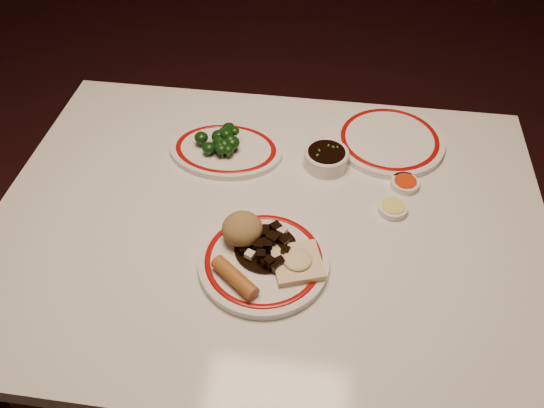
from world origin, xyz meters
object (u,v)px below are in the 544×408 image
Objects in this scene: fried_wonton at (297,262)px; rice_mound at (242,229)px; main_plate at (264,261)px; dining_table at (269,244)px; spring_roll at (235,277)px; stirfry_heap at (269,247)px; soy_bowl at (326,159)px; broccoli_plate at (226,150)px; broccoli_pile at (224,140)px.

rice_mound is at bearing 155.89° from fried_wonton.
main_plate is 0.07m from fried_wonton.
dining_table is 11.14× the size of spring_roll.
stirfry_heap is at bearing 7.02° from spring_roll.
fried_wonton reaches higher than main_plate.
rice_mound reaches higher than spring_roll.
rice_mound is 0.31m from soy_bowl.
broccoli_plate is at bearing 122.42° from fried_wonton.
soy_bowl reaches higher than dining_table.
rice_mound is (-0.05, 0.05, 0.04)m from main_plate.
rice_mound is 0.70× the size of fried_wonton.
stirfry_heap is 1.13× the size of broccoli_pile.
soy_bowl is at bearing 17.15° from spring_roll.
broccoli_pile reaches higher than dining_table.
spring_roll reaches higher than fried_wonton.
rice_mound reaches higher than broccoli_plate.
broccoli_plate is 2.71× the size of soy_bowl.
main_plate is 3.33× the size of rice_mound.
stirfry_heap is 0.31m from soy_bowl.
main_plate is at bearing 174.27° from fried_wonton.
broccoli_pile is at bearing 52.99° from spring_roll.
broccoli_plate is at bearing 116.29° from stirfry_heap.
broccoli_pile reaches higher than broccoli_plate.
fried_wonton is 0.39m from broccoli_plate.
fried_wonton is 1.13× the size of soy_bowl.
broccoli_plate is at bearing 113.69° from main_plate.
rice_mound is 0.74× the size of broccoli_pile.
main_plate is 0.35m from broccoli_plate.
dining_table is 0.27m from broccoli_pile.
stirfry_heap is (0.02, -0.10, 0.12)m from dining_table.
spring_roll is at bearing -121.48° from stirfry_heap.
stirfry_heap is at bearing -63.32° from broccoli_pile.
main_plate is 0.36m from broccoli_pile.
broccoli_pile is (-0.15, 0.33, 0.03)m from main_plate.
spring_roll is (-0.05, -0.06, 0.02)m from main_plate.
rice_mound is 0.65× the size of stirfry_heap.
rice_mound reaches higher than dining_table.
rice_mound is 0.77× the size of spring_roll.
dining_table is 14.43× the size of rice_mound.
spring_roll is 0.10m from stirfry_heap.
spring_roll is at bearing -100.80° from dining_table.
broccoli_plate is at bearing 52.56° from spring_roll.
dining_table is 0.16m from stirfry_heap.
fried_wonton is 0.93× the size of stirfry_heap.
dining_table is 10.64× the size of broccoli_pile.
rice_mound reaches higher than main_plate.
main_plate is at bearing -65.91° from broccoli_pile.
main_plate is 0.03m from stirfry_heap.
stirfry_heap is (0.06, -0.02, -0.02)m from rice_mound.
broccoli_pile is 1.08× the size of soy_bowl.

